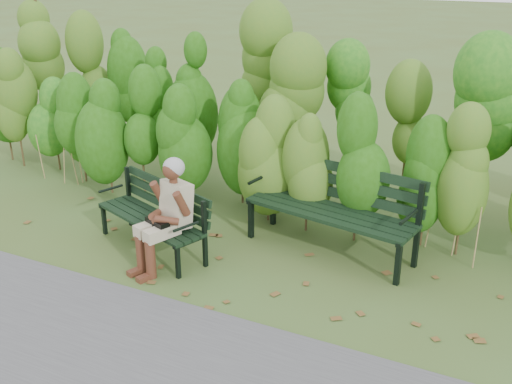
% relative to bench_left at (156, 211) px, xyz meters
% --- Properties ---
extents(ground, '(80.00, 80.00, 0.00)m').
position_rel_bench_left_xyz_m(ground, '(1.09, 0.03, -0.46)').
color(ground, '#485623').
extents(hedge_band, '(11.04, 1.67, 2.42)m').
position_rel_bench_left_xyz_m(hedge_band, '(1.09, 1.89, 0.80)').
color(hedge_band, '#47381E').
rests_on(hedge_band, ground).
extents(leaf_litter, '(5.07, 2.22, 0.01)m').
position_rel_bench_left_xyz_m(leaf_litter, '(0.59, -0.15, -0.46)').
color(leaf_litter, brown).
rests_on(leaf_litter, ground).
extents(bench_left, '(1.64, 1.01, 0.78)m').
position_rel_bench_left_xyz_m(bench_left, '(0.00, 0.00, 0.00)').
color(bench_left, black).
rests_on(bench_left, ground).
extents(bench_right, '(2.06, 0.98, 0.99)m').
position_rel_bench_left_xyz_m(bench_right, '(1.86, 0.87, 0.12)').
color(bench_right, black).
rests_on(bench_right, ground).
extents(seated_woman, '(0.58, 0.79, 1.23)m').
position_rel_bench_left_xyz_m(seated_woman, '(0.36, -0.31, 0.22)').
color(seated_woman, '#B9AD8E').
rests_on(seated_woman, ground).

